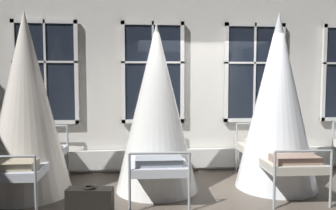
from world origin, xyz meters
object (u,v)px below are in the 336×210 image
object	(u,v)px
cot_first	(27,106)
cot_third	(277,103)
cot_second	(157,110)
suitcase_dark	(90,206)

from	to	relation	value
cot_first	cot_third	distance (m)	3.94
cot_first	cot_second	distance (m)	1.99
cot_second	cot_third	size ratio (longest dim) A/B	0.93
cot_second	cot_third	world-z (taller)	cot_third
cot_third	suitcase_dark	xyz separation A→B (m)	(-2.85, -1.20, -1.16)
cot_third	suitcase_dark	size ratio (longest dim) A/B	4.91
cot_third	suitcase_dark	bearing A→B (deg)	114.36
cot_second	cot_third	distance (m)	1.96
cot_third	cot_first	bearing A→B (deg)	91.19
cot_first	suitcase_dark	distance (m)	2.00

